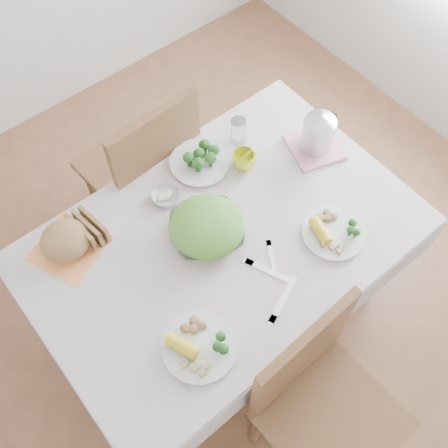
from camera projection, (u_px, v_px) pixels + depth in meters
floor at (223, 310)px, 2.70m from camera, size 3.60×3.60×0.00m
dining_table at (223, 279)px, 2.38m from camera, size 1.40×0.90×0.75m
tablecloth at (223, 238)px, 2.05m from camera, size 1.50×1.00×0.01m
chair_near at (330, 422)px, 1.98m from camera, size 0.48×0.48×1.02m
chair_far at (138, 171)px, 2.58m from camera, size 0.49×0.49×1.03m
salad_bowl at (207, 230)px, 2.02m from camera, size 0.36×0.36×0.07m
dinner_plate_left at (200, 347)px, 1.81m from camera, size 0.27×0.27×0.02m
dinner_plate_right at (333, 233)px, 2.04m from camera, size 0.35×0.35×0.02m
broccoli_plate at (200, 163)px, 2.22m from camera, size 0.29×0.29×0.02m
napkin at (69, 248)px, 2.02m from camera, size 0.32×0.32×0.00m
bread_loaf at (66, 241)px, 1.97m from camera, size 0.25×0.24×0.12m
fruit_bowl at (166, 196)px, 2.12m from camera, size 0.12×0.12×0.04m
yellow_mug at (244, 160)px, 2.19m from camera, size 0.13×0.13×0.08m
glass_tumbler at (238, 131)px, 2.24m from camera, size 0.07×0.07×0.13m
pink_tray at (315, 147)px, 2.27m from camera, size 0.27×0.27×0.02m
electric_kettle at (319, 129)px, 2.17m from camera, size 0.15×0.15×0.19m
fork_left at (270, 272)px, 1.97m from camera, size 0.10×0.20×0.00m
fork_right at (272, 258)px, 2.00m from camera, size 0.10×0.15×0.00m
knife at (283, 300)px, 1.91m from camera, size 0.20×0.10×0.00m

